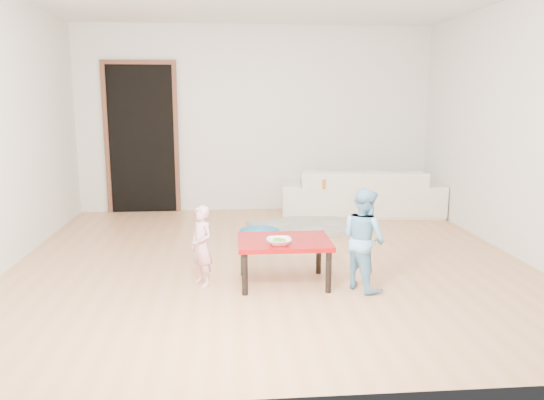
{
  "coord_description": "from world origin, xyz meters",
  "views": [
    {
      "loc": [
        -0.42,
        -5.09,
        1.59
      ],
      "look_at": [
        0.0,
        -0.2,
        0.65
      ],
      "focal_mm": 35.0,
      "sensor_mm": 36.0,
      "label": 1
    }
  ],
  "objects": [
    {
      "name": "floor",
      "position": [
        0.0,
        0.0,
        0.0
      ],
      "size": [
        5.0,
        5.0,
        0.01
      ],
      "primitive_type": "cube",
      "color": "tan",
      "rests_on": "ground"
    },
    {
      "name": "back_wall",
      "position": [
        0.0,
        2.5,
        1.3
      ],
      "size": [
        5.0,
        0.02,
        2.6
      ],
      "primitive_type": "cube",
      "color": "silver",
      "rests_on": "floor"
    },
    {
      "name": "child_blue",
      "position": [
        0.72,
        -0.87,
        0.43
      ],
      "size": [
        0.49,
        0.53,
        0.87
      ],
      "primitive_type": "imported",
      "rotation": [
        0.0,
        0.0,
        2.07
      ],
      "color": "#64B3E8",
      "rests_on": "floor"
    },
    {
      "name": "cushion",
      "position": [
        1.07,
        1.9,
        0.49
      ],
      "size": [
        0.5,
        0.44,
        0.13
      ],
      "primitive_type": "cube",
      "rotation": [
        0.0,
        0.0,
        0.0
      ],
      "color": "orange",
      "rests_on": "sofa"
    },
    {
      "name": "sofa",
      "position": [
        1.44,
        2.05,
        0.32
      ],
      "size": [
        2.27,
        1.09,
        0.64
      ],
      "primitive_type": "imported",
      "rotation": [
        0.0,
        0.0,
        3.03
      ],
      "color": "beige",
      "rests_on": "floor"
    },
    {
      "name": "basin",
      "position": [
        -0.07,
        0.65,
        0.07
      ],
      "size": [
        0.46,
        0.46,
        0.14
      ],
      "primitive_type": "imported",
      "color": "teal",
      "rests_on": "floor"
    },
    {
      "name": "broccoli",
      "position": [
        0.0,
        -0.85,
        0.43
      ],
      "size": [
        0.12,
        0.12,
        0.06
      ],
      "primitive_type": null,
      "color": "#2D5919",
      "rests_on": "red_table"
    },
    {
      "name": "right_wall",
      "position": [
        2.5,
        0.0,
        1.3
      ],
      "size": [
        0.02,
        5.0,
        2.6
      ],
      "primitive_type": "cube",
      "color": "silver",
      "rests_on": "floor"
    },
    {
      "name": "doorway",
      "position": [
        -1.6,
        2.48,
        1.02
      ],
      "size": [
        1.02,
        0.08,
        2.11
      ],
      "primitive_type": null,
      "color": "brown",
      "rests_on": "back_wall"
    },
    {
      "name": "child_pink",
      "position": [
        -0.65,
        -0.67,
        0.35
      ],
      "size": [
        0.28,
        0.3,
        0.7
      ],
      "primitive_type": "imported",
      "rotation": [
        0.0,
        0.0,
        -0.95
      ],
      "color": "#DB647A",
      "rests_on": "floor"
    },
    {
      "name": "red_table",
      "position": [
        0.06,
        -0.7,
        0.2
      ],
      "size": [
        0.8,
        0.6,
        0.4
      ],
      "primitive_type": null,
      "rotation": [
        0.0,
        0.0,
        -0.01
      ],
      "color": "#93080B",
      "rests_on": "floor"
    },
    {
      "name": "bowl",
      "position": [
        0.0,
        -0.85,
        0.42
      ],
      "size": [
        0.21,
        0.21,
        0.05
      ],
      "primitive_type": "imported",
      "color": "white",
      "rests_on": "red_table"
    },
    {
      "name": "blanket",
      "position": [
        0.54,
        1.22,
        0.03
      ],
      "size": [
        1.47,
        1.36,
        0.06
      ],
      "primitive_type": null,
      "rotation": [
        0.0,
        0.0,
        0.39
      ],
      "color": "#A6A292",
      "rests_on": "floor"
    }
  ]
}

